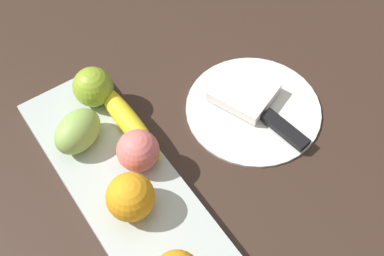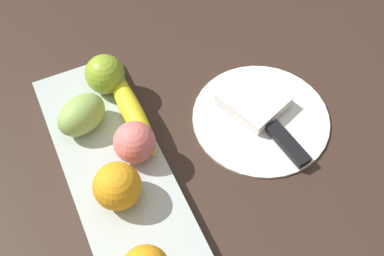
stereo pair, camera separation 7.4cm
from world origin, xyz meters
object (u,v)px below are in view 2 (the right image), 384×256
(apple, at_px, (105,74))
(knife, at_px, (281,137))
(fruit_tray, at_px, (117,171))
(folded_napkin, at_px, (253,100))
(grape_bunch, at_px, (81,115))
(dinner_plate, at_px, (261,117))
(orange_near_banana, at_px, (117,186))
(peach, at_px, (135,143))
(banana, at_px, (132,110))

(apple, height_order, knife, apple)
(fruit_tray, xyz_separation_m, folded_napkin, (0.03, -0.26, 0.01))
(grape_bunch, xyz_separation_m, folded_napkin, (-0.07, -0.28, -0.03))
(dinner_plate, bearing_deg, apple, 53.87)
(orange_near_banana, bearing_deg, peach, -39.66)
(banana, relative_size, grape_bunch, 2.22)
(apple, xyz_separation_m, folded_napkin, (-0.13, -0.22, -0.04))
(orange_near_banana, xyz_separation_m, knife, (-0.00, -0.28, -0.04))
(apple, distance_m, dinner_plate, 0.27)
(orange_near_banana, xyz_separation_m, dinner_plate, (0.05, -0.27, -0.05))
(peach, relative_size, folded_napkin, 0.66)
(fruit_tray, bearing_deg, grape_bunch, 11.18)
(peach, bearing_deg, dinner_plate, -92.55)
(grape_bunch, height_order, dinner_plate, grape_bunch)
(peach, relative_size, knife, 0.36)
(banana, height_order, grape_bunch, grape_bunch)
(banana, bearing_deg, knife, 55.95)
(fruit_tray, relative_size, banana, 2.39)
(apple, distance_m, folded_napkin, 0.26)
(apple, xyz_separation_m, dinner_plate, (-0.16, -0.22, -0.05))
(folded_napkin, bearing_deg, knife, -175.70)
(fruit_tray, relative_size, peach, 6.81)
(dinner_plate, distance_m, knife, 0.06)
(fruit_tray, height_order, knife, same)
(apple, distance_m, knife, 0.31)
(fruit_tray, xyz_separation_m, apple, (0.16, -0.04, 0.04))
(folded_napkin, height_order, knife, folded_napkin)
(banana, bearing_deg, peach, -16.66)
(apple, height_order, folded_napkin, apple)
(banana, xyz_separation_m, orange_near_banana, (-0.13, 0.07, 0.02))
(orange_near_banana, relative_size, folded_napkin, 0.71)
(folded_napkin, xyz_separation_m, knife, (-0.08, -0.01, -0.00))
(dinner_plate, distance_m, folded_napkin, 0.03)
(banana, bearing_deg, folded_napkin, 74.70)
(fruit_tray, distance_m, apple, 0.17)
(grape_bunch, bearing_deg, banana, -101.97)
(knife, bearing_deg, folded_napkin, -3.02)
(knife, bearing_deg, banana, 49.55)
(fruit_tray, distance_m, orange_near_banana, 0.07)
(orange_near_banana, xyz_separation_m, peach, (0.06, -0.05, -0.00))
(banana, distance_m, folded_napkin, 0.21)
(knife, bearing_deg, fruit_tray, 71.08)
(knife, bearing_deg, grape_bunch, 54.64)
(apple, height_order, banana, apple)
(apple, distance_m, peach, 0.15)
(orange_near_banana, height_order, knife, orange_near_banana)
(fruit_tray, bearing_deg, knife, -101.60)
(orange_near_banana, relative_size, knife, 0.39)
(fruit_tray, xyz_separation_m, peach, (0.01, -0.04, 0.04))
(fruit_tray, xyz_separation_m, dinner_plate, (-0.00, -0.26, -0.01))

